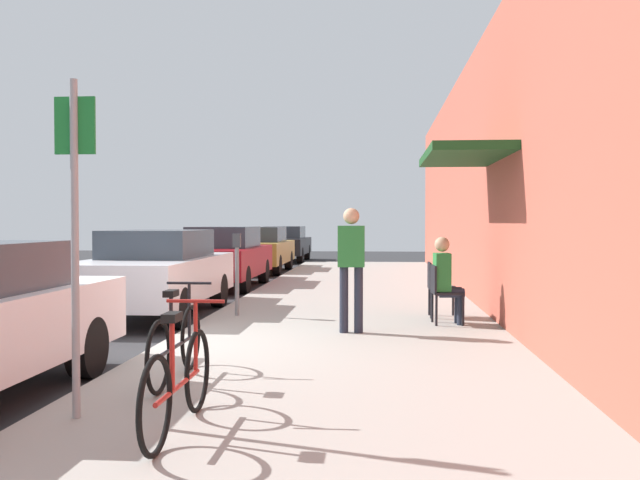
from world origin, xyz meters
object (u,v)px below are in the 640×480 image
(parked_car_1, at_px, (156,272))
(parked_car_4, at_px, (285,243))
(bicycle_0, at_px, (179,382))
(bicycle_1, at_px, (176,343))
(cafe_chair_1, at_px, (437,285))
(cafe_chair_0, at_px, (442,290))
(parked_car_2, at_px, (223,257))
(parking_meter, at_px, (237,268))
(pedestrian_standing, at_px, (351,259))
(street_sign, at_px, (75,221))
(parked_car_3, at_px, (259,249))
(seated_patron_0, at_px, (446,277))

(parked_car_1, relative_size, parked_car_4, 1.00)
(bicycle_0, height_order, bicycle_1, same)
(parked_car_4, height_order, cafe_chair_1, parked_car_4)
(cafe_chair_0, bearing_deg, parked_car_2, 125.98)
(parked_car_1, bearing_deg, parking_meter, -22.72)
(parked_car_1, relative_size, pedestrian_standing, 2.59)
(cafe_chair_0, bearing_deg, pedestrian_standing, -144.90)
(street_sign, bearing_deg, parking_meter, 89.51)
(pedestrian_standing, bearing_deg, parked_car_3, 105.22)
(street_sign, height_order, bicycle_0, street_sign)
(parked_car_4, xyz_separation_m, cafe_chair_1, (4.76, -17.25, -0.12))
(cafe_chair_1, bearing_deg, parked_car_3, 113.37)
(cafe_chair_0, distance_m, pedestrian_standing, 1.67)
(parked_car_2, distance_m, seated_patron_0, 8.14)
(bicycle_0, bearing_deg, bicycle_1, 107.13)
(parked_car_2, bearing_deg, parked_car_3, 90.00)
(bicycle_0, bearing_deg, parking_meter, 97.73)
(bicycle_1, height_order, seated_patron_0, seated_patron_0)
(parked_car_4, relative_size, street_sign, 1.69)
(street_sign, distance_m, bicycle_1, 1.77)
(parked_car_1, height_order, street_sign, street_sign)
(bicycle_0, bearing_deg, parked_car_4, 95.80)
(parked_car_1, height_order, seated_patron_0, parked_car_1)
(parked_car_1, relative_size, cafe_chair_0, 5.06)
(parked_car_2, distance_m, parked_car_4, 11.46)
(bicycle_0, relative_size, pedestrian_standing, 1.01)
(cafe_chair_1, bearing_deg, seated_patron_0, -85.48)
(street_sign, xyz_separation_m, seated_patron_0, (3.32, 5.20, -0.82))
(bicycle_0, distance_m, cafe_chair_1, 6.69)
(parked_car_2, xyz_separation_m, pedestrian_standing, (3.46, -7.48, 0.35))
(parked_car_1, bearing_deg, parked_car_2, 90.00)
(bicycle_0, bearing_deg, pedestrian_standing, 76.82)
(parked_car_2, xyz_separation_m, parking_meter, (1.55, -5.87, 0.11))
(parked_car_3, bearing_deg, parked_car_4, 90.00)
(parking_meter, xyz_separation_m, bicycle_1, (0.36, -4.61, -0.41))
(parked_car_3, relative_size, bicycle_1, 2.57)
(parking_meter, distance_m, cafe_chair_1, 3.22)
(parked_car_1, distance_m, seated_patron_0, 5.00)
(parked_car_2, relative_size, cafe_chair_0, 5.06)
(seated_patron_0, xyz_separation_m, pedestrian_standing, (-1.37, -0.92, 0.30))
(bicycle_0, height_order, cafe_chair_1, bicycle_0)
(parked_car_2, relative_size, parking_meter, 3.33)
(parking_meter, height_order, street_sign, street_sign)
(parked_car_2, bearing_deg, seated_patron_0, -53.66)
(parking_meter, xyz_separation_m, pedestrian_standing, (1.91, -1.61, 0.23))
(parked_car_2, relative_size, street_sign, 1.69)
(parking_meter, height_order, cafe_chair_1, parking_meter)
(seated_patron_0, bearing_deg, cafe_chair_0, -175.62)
(seated_patron_0, relative_size, pedestrian_standing, 0.76)
(parked_car_3, relative_size, cafe_chair_1, 5.06)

